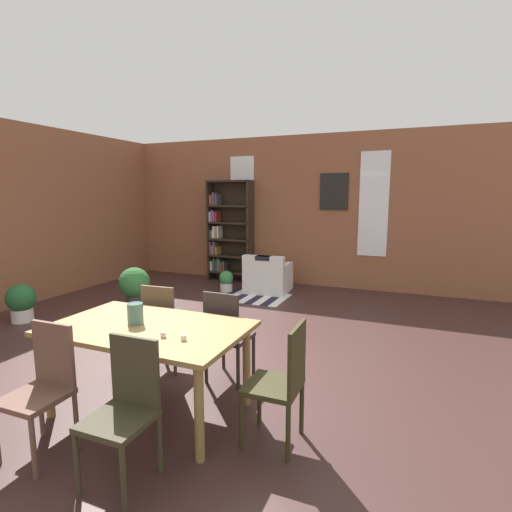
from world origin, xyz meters
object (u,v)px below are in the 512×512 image
Objects in this scene: dining_chair_head_right at (282,380)px; bookshelf_tall at (227,232)px; vase_on_table at (135,314)px; dining_chair_far_left at (164,324)px; potted_plant_window at (21,301)px; dining_table at (148,336)px; potted_plant_by_shelf at (226,281)px; dining_chair_far_right at (227,333)px; armchair_white at (268,278)px; potted_plant_corner at (134,285)px; dining_chair_near_left at (43,385)px; dining_chair_near_right at (125,406)px.

bookshelf_tall reaches higher than dining_chair_head_right.
dining_chair_far_left is (-0.24, 0.74, -0.36)m from vase_on_table.
bookshelf_tall reaches higher than vase_on_table.
vase_on_table is at bearing -21.82° from potted_plant_window.
dining_chair_head_right is at bearing -59.40° from bookshelf_tall.
dining_table is 4.07× the size of potted_plant_by_shelf.
dining_chair_far_left reaches higher than dining_table.
dining_chair_far_right is (0.51, 0.74, -0.36)m from vase_on_table.
armchair_white is 1.24× the size of potted_plant_corner.
armchair_white is 4.15m from potted_plant_window.
dining_chair_head_right is (1.34, 0.00, -0.36)m from vase_on_table.
dining_chair_far_left is at bearing -10.40° from potted_plant_window.
potted_plant_corner is at bearing 131.77° from dining_table.
vase_on_table reaches higher than potted_plant_by_shelf.
armchair_white is at bearing 104.58° from dining_chair_far_right.
dining_chair_near_left is (-0.38, -0.74, -0.18)m from dining_table.
vase_on_table reaches higher than dining_table.
dining_chair_near_left and dining_chair_far_left have the same top height.
bookshelf_tall is 2.59× the size of armchair_white.
potted_plant_corner is at bearing 130.07° from vase_on_table.
vase_on_table is at bearing 71.55° from dining_chair_near_left.
dining_table is 2.46× the size of potted_plant_corner.
dining_chair_near_left is 1.13× the size of armchair_white.
bookshelf_tall is (-1.42, 5.82, 0.56)m from dining_chair_near_left.
bookshelf_tall is 4.17m from potted_plant_window.
dining_chair_far_right is 3.19m from potted_plant_corner.
armchair_white is (-0.95, 5.13, -0.23)m from dining_chair_near_right.
dining_table is 1.98× the size of armchair_white.
dining_table is 0.77× the size of bookshelf_tall.
dining_chair_far_left is 3.01m from potted_plant_window.
bookshelf_tall reaches higher than armchair_white.
dining_chair_near_left is 1.66× the size of potted_plant_window.
armchair_white is (-0.20, 3.65, -0.23)m from dining_chair_far_left.
dining_chair_far_left reaches higher than potted_plant_by_shelf.
dining_chair_far_left reaches higher than potted_plant_window.
dining_table is at bearing -70.53° from bookshelf_tall.
dining_chair_near_left is (-0.75, -1.47, 0.00)m from dining_chair_far_right.
dining_chair_far_right is at bearing -0.01° from dining_chair_far_left.
vase_on_table is at bearing -71.86° from bookshelf_tall.
potted_plant_by_shelf is (-0.76, -0.29, -0.06)m from armchair_white.
potted_plant_by_shelf is (-0.96, 4.84, -0.30)m from dining_chair_near_left.
bookshelf_tall is (-1.43, 4.35, 0.56)m from dining_chair_far_left.
dining_chair_near_right and dining_chair_near_left have the same top height.
bookshelf_tall is (-1.80, 5.08, 0.38)m from dining_table.
dining_chair_near_left is at bearing -180.00° from dining_chair_near_right.
dining_chair_near_left reaches higher than potted_plant_by_shelf.
vase_on_table is at bearing -73.64° from potted_plant_by_shelf.
armchair_white is at bearing 47.86° from potted_plant_corner.
dining_chair_head_right reaches higher than dining_table.
potted_plant_window is (-1.99, -2.82, 0.10)m from potted_plant_by_shelf.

